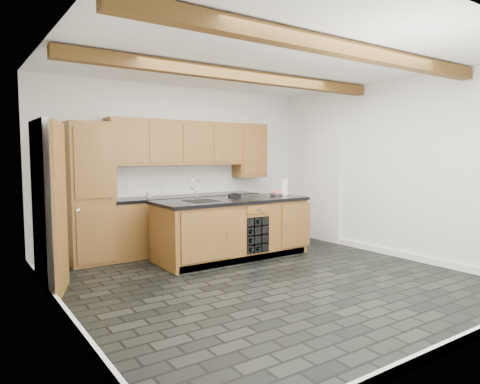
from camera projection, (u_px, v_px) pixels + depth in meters
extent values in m
plane|color=black|center=(267.00, 279.00, 5.58)|extent=(5.00, 5.00, 0.00)
plane|color=white|center=(180.00, 168.00, 7.51)|extent=(5.00, 0.00, 5.00)
plane|color=white|center=(60.00, 178.00, 4.05)|extent=(0.00, 5.00, 5.00)
plane|color=white|center=(390.00, 169.00, 6.87)|extent=(0.00, 5.00, 5.00)
plane|color=white|center=(268.00, 60.00, 5.34)|extent=(5.00, 5.00, 0.00)
cube|color=brown|center=(341.00, 49.00, 4.36)|extent=(4.90, 0.15, 0.15)
cube|color=brown|center=(241.00, 76.00, 5.84)|extent=(4.90, 0.15, 0.15)
cube|color=white|center=(68.00, 316.00, 4.18)|extent=(0.04, 5.00, 0.10)
cube|color=white|center=(387.00, 251.00, 6.97)|extent=(0.04, 5.00, 0.10)
cube|color=white|center=(452.00, 344.00, 3.54)|extent=(5.00, 0.04, 0.10)
cube|color=white|center=(41.00, 205.00, 5.17)|extent=(0.06, 0.94, 2.04)
cube|color=brown|center=(60.00, 208.00, 4.97)|extent=(0.31, 0.77, 2.00)
cube|color=white|center=(321.00, 187.00, 8.12)|extent=(0.06, 0.98, 2.04)
cube|color=black|center=(322.00, 188.00, 8.13)|extent=(0.02, 0.86, 1.96)
cube|color=brown|center=(89.00, 193.00, 6.37)|extent=(0.65, 0.60, 2.10)
cube|color=brown|center=(187.00, 224.00, 7.34)|extent=(2.60, 0.60, 0.88)
cube|color=black|center=(187.00, 197.00, 7.30)|extent=(2.64, 0.62, 0.05)
cube|color=white|center=(179.00, 180.00, 7.51)|extent=(2.60, 0.02, 0.52)
cube|color=brown|center=(178.00, 143.00, 7.26)|extent=(2.40, 0.35, 0.75)
cube|color=brown|center=(249.00, 151.00, 8.12)|extent=(0.60, 0.35, 1.00)
cube|color=brown|center=(232.00, 229.00, 6.78)|extent=(2.40, 0.90, 0.88)
cube|color=black|center=(232.00, 200.00, 6.74)|extent=(2.46, 0.96, 0.05)
cube|color=brown|center=(207.00, 236.00, 5.99)|extent=(0.80, 0.02, 0.70)
cube|color=brown|center=(296.00, 225.00, 6.93)|extent=(0.60, 0.02, 0.70)
cube|color=black|center=(252.00, 234.00, 6.63)|extent=(0.42, 0.30, 0.56)
cylinder|color=black|center=(254.00, 221.00, 6.58)|extent=(0.07, 0.26, 0.07)
cylinder|color=black|center=(246.00, 240.00, 6.52)|extent=(0.07, 0.26, 0.07)
cylinder|color=black|center=(246.00, 249.00, 6.54)|extent=(0.07, 0.26, 0.07)
cylinder|color=black|center=(246.00, 231.00, 6.51)|extent=(0.07, 0.26, 0.07)
cylinder|color=black|center=(254.00, 248.00, 6.62)|extent=(0.07, 0.26, 0.07)
cube|color=black|center=(201.00, 201.00, 6.43)|extent=(0.45, 0.40, 0.02)
cylinder|color=silver|center=(195.00, 193.00, 6.57)|extent=(0.02, 0.02, 0.20)
torus|color=silver|center=(195.00, 184.00, 6.56)|extent=(0.18, 0.02, 0.18)
cylinder|color=silver|center=(191.00, 198.00, 6.53)|extent=(0.02, 0.02, 0.08)
cylinder|color=silver|center=(200.00, 197.00, 6.62)|extent=(0.02, 0.02, 0.08)
cube|color=black|center=(235.00, 195.00, 7.07)|extent=(0.21, 0.15, 0.04)
cylinder|color=black|center=(235.00, 194.00, 7.07)|extent=(0.13, 0.13, 0.02)
imported|color=silver|center=(276.00, 194.00, 7.27)|extent=(0.23, 0.23, 0.06)
sphere|color=red|center=(278.00, 192.00, 7.30)|extent=(0.07, 0.07, 0.07)
sphere|color=orange|center=(275.00, 192.00, 7.32)|extent=(0.07, 0.07, 0.07)
sphere|color=#527B21|center=(273.00, 192.00, 7.27)|extent=(0.07, 0.07, 0.07)
sphere|color=red|center=(275.00, 192.00, 7.23)|extent=(0.07, 0.07, 0.07)
sphere|color=#C96116|center=(278.00, 192.00, 7.24)|extent=(0.07, 0.07, 0.07)
cylinder|color=white|center=(284.00, 187.00, 7.39)|extent=(0.13, 0.13, 0.27)
imported|color=white|center=(149.00, 195.00, 6.88)|extent=(0.13, 0.13, 0.09)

